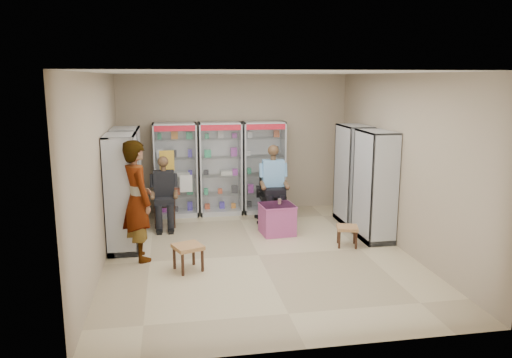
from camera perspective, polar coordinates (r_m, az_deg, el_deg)
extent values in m
plane|color=#C1B086|center=(8.47, 0.30, -8.70)|extent=(6.00, 6.00, 0.00)
cube|color=tan|center=(11.00, -2.45, 4.06)|extent=(5.00, 0.02, 3.00)
cube|color=tan|center=(5.22, 6.13, -4.39)|extent=(5.00, 0.02, 3.00)
cube|color=tan|center=(8.03, -17.55, 0.74)|extent=(0.02, 6.00, 3.00)
cube|color=tan|center=(8.86, 16.45, 1.78)|extent=(0.02, 6.00, 3.00)
cube|color=silver|center=(7.95, 0.32, 12.05)|extent=(5.00, 6.00, 0.02)
cube|color=#A5A9AD|center=(10.73, -9.15, 1.02)|extent=(0.90, 0.50, 2.00)
cube|color=silver|center=(10.78, -4.09, 1.19)|extent=(0.90, 0.50, 2.00)
cube|color=#B6BABE|center=(10.91, 0.88, 1.34)|extent=(0.90, 0.50, 2.00)
cube|color=silver|center=(10.28, 11.03, 0.50)|extent=(0.90, 0.50, 2.00)
cube|color=#A4A6AB|center=(9.28, 13.43, -0.78)|extent=(0.90, 0.50, 2.00)
cube|color=#B7B8BF|center=(9.85, -14.48, -0.13)|extent=(0.90, 0.50, 2.00)
cube|color=silver|center=(8.77, -15.02, -1.56)|extent=(0.90, 0.50, 2.00)
cube|color=black|center=(10.12, -10.40, -2.72)|extent=(0.42, 0.42, 0.94)
cube|color=black|center=(10.25, 1.87, -1.66)|extent=(0.68, 0.68, 1.18)
cube|color=#AB4472|center=(9.50, 2.44, -4.62)|extent=(0.64, 0.62, 0.57)
cylinder|color=#4F2306|center=(9.47, 2.71, -2.56)|extent=(0.07, 0.07, 0.10)
cube|color=tan|center=(9.00, 10.36, -6.44)|extent=(0.44, 0.44, 0.36)
cube|color=#A48C45|center=(7.85, -7.75, -8.88)|extent=(0.53, 0.53, 0.41)
imported|color=gray|center=(8.25, -13.39, -2.42)|extent=(0.72, 0.85, 1.97)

